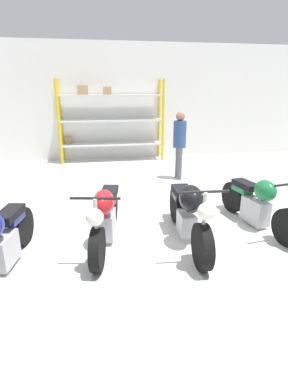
# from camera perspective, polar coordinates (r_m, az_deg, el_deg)

# --- Properties ---
(ground_plane) EXTENTS (30.00, 30.00, 0.00)m
(ground_plane) POSITION_cam_1_polar(r_m,az_deg,el_deg) (4.55, 0.86, -10.01)
(ground_plane) COLOR silver
(back_wall) EXTENTS (30.00, 0.08, 3.60)m
(back_wall) POSITION_cam_1_polar(r_m,az_deg,el_deg) (10.07, -5.75, 16.60)
(back_wall) COLOR white
(back_wall) RESTS_ON ground_plane
(shelving_rack) EXTENTS (3.27, 0.63, 2.50)m
(shelving_rack) POSITION_cam_1_polar(r_m,az_deg,el_deg) (9.71, -6.72, 13.88)
(shelving_rack) COLOR gold
(shelving_rack) RESTS_ON ground_plane
(motorcycle_red) EXTENTS (0.70, 2.07, 0.98)m
(motorcycle_red) POSITION_cam_1_polar(r_m,az_deg,el_deg) (4.48, -7.37, -4.42)
(motorcycle_red) COLOR black
(motorcycle_red) RESTS_ON ground_plane
(motorcycle_black) EXTENTS (0.61, 2.10, 1.05)m
(motorcycle_black) POSITION_cam_1_polar(r_m,az_deg,el_deg) (4.47, 8.50, -3.85)
(motorcycle_black) COLOR black
(motorcycle_black) RESTS_ON ground_plane
(motorcycle_green) EXTENTS (0.63, 1.96, 0.96)m
(motorcycle_green) POSITION_cam_1_polar(r_m,az_deg,el_deg) (5.33, 20.87, -2.07)
(motorcycle_green) COLOR black
(motorcycle_green) RESTS_ON ground_plane
(person_browsing) EXTENTS (0.33, 0.33, 1.69)m
(person_browsing) POSITION_cam_1_polar(r_m,az_deg,el_deg) (7.65, 6.78, 9.78)
(person_browsing) COLOR #595960
(person_browsing) RESTS_ON ground_plane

